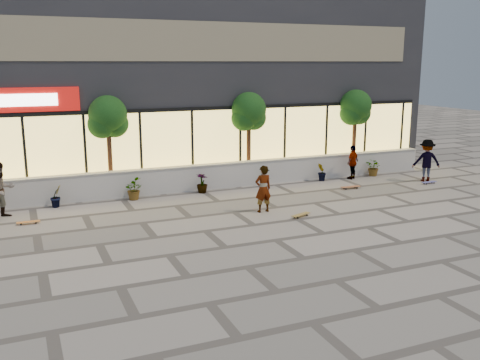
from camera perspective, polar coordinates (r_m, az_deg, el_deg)
name	(u,v)px	position (r m, az deg, el deg)	size (l,w,h in m)	color
ground	(276,240)	(15.97, 3.88, -6.42)	(80.00, 80.00, 0.00)	#A59A8F
planter_wall	(200,177)	(22.08, -4.29, 0.30)	(22.00, 0.42, 1.04)	silver
retail_building	(163,81)	(26.86, -8.24, 10.38)	(24.00, 9.17, 8.50)	#26262C
shrub_b	(56,196)	(20.51, -19.03, -1.64)	(0.45, 0.36, 0.81)	#143711
shrub_c	(133,189)	(20.86, -11.36, -0.97)	(0.73, 0.63, 0.81)	#143711
shrub_d	(202,183)	(21.57, -4.06, -0.31)	(0.45, 0.45, 0.81)	#143711
shrub_e	(265,177)	(22.60, 2.67, 0.30)	(0.43, 0.29, 0.81)	#143711
shrub_f	(322,172)	(23.92, 8.73, 0.84)	(0.45, 0.36, 0.81)	#143711
shrub_g	(374,167)	(25.48, 14.11, 1.32)	(0.73, 0.63, 0.81)	#143711
tree_midwest	(108,119)	(21.55, -13.90, 6.30)	(1.60, 1.50, 3.92)	#49281A
tree_mideast	(249,114)	(23.25, 0.94, 7.09)	(1.60, 1.50, 3.92)	#49281A
tree_east	(355,109)	(25.96, 12.22, 7.37)	(1.60, 1.50, 3.92)	#49281A
skater_center	(263,189)	(18.68, 2.48, -0.95)	(0.61, 0.40, 1.67)	silver
skater_left	(1,190)	(19.64, -24.12, -0.99)	(0.93, 0.73, 1.92)	tan
skater_right_near	(353,162)	(24.54, 11.93, 1.87)	(0.90, 0.37, 1.54)	silver
skater_right_far	(427,160)	(24.93, 19.28, 1.98)	(1.20, 0.69, 1.86)	#9C311C
skateboard_center	(301,215)	(18.36, 6.51, -3.69)	(0.81, 0.46, 0.10)	olive
skateboard_left	(28,222)	(18.76, -21.64, -4.18)	(0.73, 0.22, 0.09)	orange
skateboard_right_near	(351,187)	(22.71, 11.71, -0.72)	(0.87, 0.26, 0.10)	brown
skateboard_right_far	(429,182)	(24.58, 19.53, -0.21)	(0.75, 0.24, 0.09)	#5A579F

